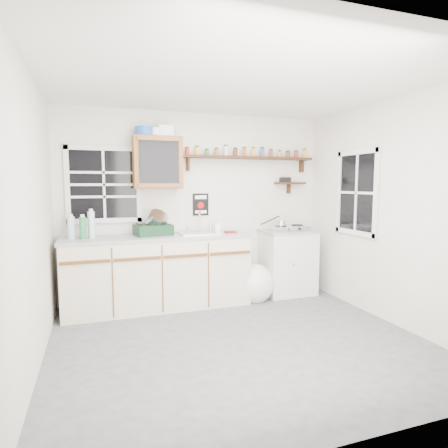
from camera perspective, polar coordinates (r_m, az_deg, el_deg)
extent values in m
cube|color=#49494B|center=(3.91, 2.29, -17.52)|extent=(3.60, 3.20, 0.02)
cube|color=silver|center=(3.71, 2.46, 20.99)|extent=(3.60, 3.20, 0.02)
cube|color=beige|center=(3.39, -27.46, 0.22)|extent=(0.02, 3.20, 2.50)
cube|color=beige|center=(4.57, 24.02, 1.72)|extent=(0.02, 3.20, 2.50)
cube|color=beige|center=(5.13, -4.18, 2.65)|extent=(3.60, 0.02, 2.50)
cube|color=beige|center=(2.19, 17.89, -2.27)|extent=(3.60, 0.02, 2.50)
cube|color=beige|center=(4.82, -9.94, -7.38)|extent=(2.27, 0.60, 0.88)
cube|color=gray|center=(4.74, -10.04, -1.96)|extent=(2.31, 0.62, 0.04)
cube|color=brown|center=(4.41, -20.39, -5.49)|extent=(0.53, 0.02, 0.03)
cube|color=brown|center=(4.43, -13.01, -5.21)|extent=(0.53, 0.02, 0.03)
cube|color=brown|center=(4.52, -5.81, -4.85)|extent=(0.53, 0.02, 0.03)
cube|color=brown|center=(4.68, 0.99, -4.45)|extent=(0.53, 0.02, 0.03)
cube|color=silver|center=(5.43, 9.61, -5.85)|extent=(0.70, 0.55, 0.88)
cube|color=gray|center=(5.36, 9.69, -1.09)|extent=(0.73, 0.57, 0.03)
cube|color=silver|center=(4.85, -3.79, -1.41)|extent=(0.52, 0.44, 0.03)
cylinder|color=silver|center=(5.00, -3.72, 0.38)|extent=(0.02, 0.02, 0.28)
cylinder|color=silver|center=(4.93, -3.55, 1.82)|extent=(0.02, 0.14, 0.02)
cube|color=brown|center=(4.85, -10.11, 9.17)|extent=(0.60, 0.30, 0.65)
cube|color=black|center=(4.69, -9.81, 9.29)|extent=(0.48, 0.02, 0.52)
cylinder|color=#1B4FB5|center=(4.87, -12.02, 13.62)|extent=(0.24, 0.24, 0.11)
cube|color=silver|center=(4.91, -8.91, 13.79)|extent=(0.18, 0.15, 0.14)
cylinder|color=silver|center=(4.84, -10.33, 13.64)|extent=(0.12, 0.12, 0.10)
cube|color=black|center=(5.27, 3.81, 10.04)|extent=(1.91, 0.18, 0.04)
cube|color=black|center=(5.03, -5.50, 9.07)|extent=(0.03, 0.10, 0.18)
cube|color=black|center=(5.68, 11.72, 8.63)|extent=(0.03, 0.10, 0.18)
cylinder|color=red|center=(5.00, -5.64, 10.93)|extent=(0.05, 0.05, 0.09)
cylinder|color=black|center=(5.01, -5.65, 11.51)|extent=(0.05, 0.05, 0.02)
cylinder|color=gold|center=(5.03, -4.12, 11.02)|extent=(0.05, 0.05, 0.10)
cylinder|color=black|center=(5.04, -4.13, 11.71)|extent=(0.05, 0.05, 0.02)
cylinder|color=#267226|center=(5.07, -2.62, 10.82)|extent=(0.05, 0.05, 0.07)
cylinder|color=black|center=(5.07, -2.63, 11.32)|extent=(0.05, 0.05, 0.02)
cylinder|color=#99591E|center=(5.11, -1.15, 10.88)|extent=(0.05, 0.05, 0.09)
cylinder|color=black|center=(5.11, -1.15, 11.46)|extent=(0.05, 0.05, 0.02)
cylinder|color=silver|center=(5.15, 0.30, 11.06)|extent=(0.06, 0.06, 0.13)
cylinder|color=black|center=(5.16, 0.30, 11.87)|extent=(0.05, 0.05, 0.02)
cylinder|color=#4C2614|center=(5.20, 1.73, 10.84)|extent=(0.06, 0.06, 0.10)
cylinder|color=black|center=(5.20, 1.73, 11.46)|extent=(0.05, 0.05, 0.02)
cylinder|color=#B24C19|center=(5.25, 3.13, 10.88)|extent=(0.05, 0.05, 0.11)
cylinder|color=black|center=(5.25, 3.13, 11.58)|extent=(0.04, 0.04, 0.02)
cylinder|color=gold|center=(5.30, 4.50, 10.81)|extent=(0.04, 0.04, 0.11)
cylinder|color=black|center=(5.30, 4.51, 11.51)|extent=(0.04, 0.04, 0.02)
cylinder|color=#334C8C|center=(5.35, 5.85, 10.78)|extent=(0.06, 0.06, 0.12)
cylinder|color=black|center=(5.36, 5.86, 11.48)|extent=(0.05, 0.05, 0.02)
cylinder|color=maroon|center=(5.41, 7.17, 10.58)|extent=(0.05, 0.05, 0.09)
cylinder|color=black|center=(5.42, 7.17, 11.16)|extent=(0.05, 0.05, 0.02)
cylinder|color=#BF8C3F|center=(5.47, 8.45, 10.46)|extent=(0.05, 0.05, 0.08)
cylinder|color=black|center=(5.47, 8.46, 10.98)|extent=(0.04, 0.04, 0.02)
cylinder|color=brown|center=(5.53, 9.71, 10.36)|extent=(0.06, 0.06, 0.08)
cylinder|color=black|center=(5.54, 9.72, 10.84)|extent=(0.05, 0.05, 0.02)
cylinder|color=red|center=(5.60, 10.94, 10.34)|extent=(0.06, 0.06, 0.09)
cylinder|color=black|center=(5.60, 10.95, 10.87)|extent=(0.05, 0.05, 0.02)
cylinder|color=gold|center=(5.67, 12.15, 10.40)|extent=(0.04, 0.04, 0.11)
cylinder|color=black|center=(5.67, 12.16, 11.06)|extent=(0.04, 0.04, 0.02)
cube|color=black|center=(5.55, 10.04, 6.14)|extent=(0.45, 0.15, 0.03)
cube|color=black|center=(5.58, 9.82, 5.32)|extent=(0.03, 0.08, 0.14)
cube|color=black|center=(5.51, 9.31, 6.68)|extent=(0.14, 0.10, 0.07)
cube|color=black|center=(5.12, -3.58, 2.99)|extent=(0.22, 0.01, 0.30)
cube|color=white|center=(5.10, -3.56, 4.10)|extent=(0.16, 0.00, 0.05)
cylinder|color=#A50C0C|center=(5.11, -3.55, 2.87)|extent=(0.09, 0.01, 0.09)
cube|color=white|center=(5.11, -3.55, 1.86)|extent=(0.16, 0.00, 0.04)
cube|color=black|center=(4.92, -17.83, 5.73)|extent=(0.85, 0.02, 0.90)
cube|color=silver|center=(4.92, -17.83, 5.73)|extent=(0.93, 0.03, 0.98)
cube|color=black|center=(4.97, 19.58, 4.52)|extent=(0.02, 0.70, 1.00)
cube|color=silver|center=(4.97, 19.58, 4.52)|extent=(0.03, 0.78, 1.08)
cylinder|color=silver|center=(4.71, -22.25, -0.54)|extent=(0.08, 0.08, 0.26)
cylinder|color=silver|center=(4.69, -22.32, 1.22)|extent=(0.05, 0.05, 0.03)
cylinder|color=#277647|center=(4.64, -20.71, -0.58)|extent=(0.08, 0.08, 0.26)
cylinder|color=silver|center=(4.63, -20.78, 1.20)|extent=(0.04, 0.04, 0.03)
cylinder|color=silver|center=(4.69, -19.56, -0.10)|extent=(0.08, 0.08, 0.32)
cylinder|color=silver|center=(4.68, -19.63, 2.01)|extent=(0.04, 0.04, 0.03)
cube|color=black|center=(4.77, -10.74, -0.88)|extent=(0.49, 0.40, 0.13)
cylinder|color=silver|center=(4.77, -10.12, 0.71)|extent=(0.35, 0.36, 0.26)
imported|color=silver|center=(4.98, -1.01, -0.25)|extent=(0.09, 0.09, 0.17)
cube|color=maroon|center=(4.91, 0.99, -1.24)|extent=(0.14, 0.12, 0.02)
cube|color=silver|center=(5.34, 9.89, -0.60)|extent=(0.55, 0.33, 0.07)
cylinder|color=black|center=(5.27, 8.66, -0.26)|extent=(0.16, 0.16, 0.01)
cylinder|color=black|center=(5.40, 11.11, -0.15)|extent=(0.16, 0.16, 0.01)
cylinder|color=silver|center=(5.27, 8.66, 0.16)|extent=(0.14, 0.14, 0.09)
cylinder|color=black|center=(5.26, 7.01, 0.55)|extent=(0.26, 0.10, 0.14)
ellipsoid|color=white|center=(5.09, 4.68, -9.11)|extent=(0.47, 0.42, 0.49)
cone|color=white|center=(5.05, 4.91, -6.65)|extent=(0.13, 0.13, 0.13)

